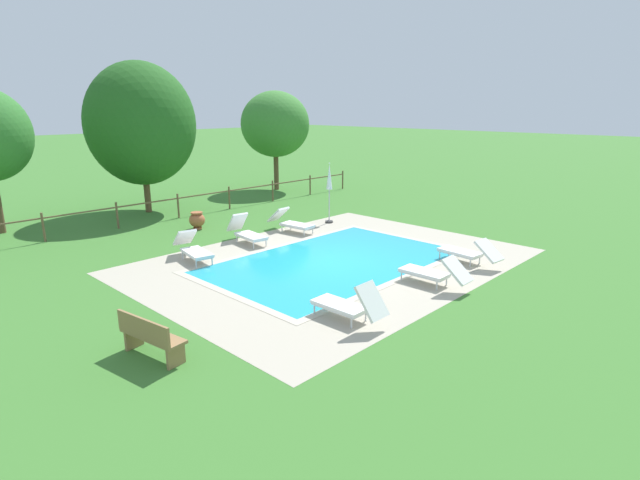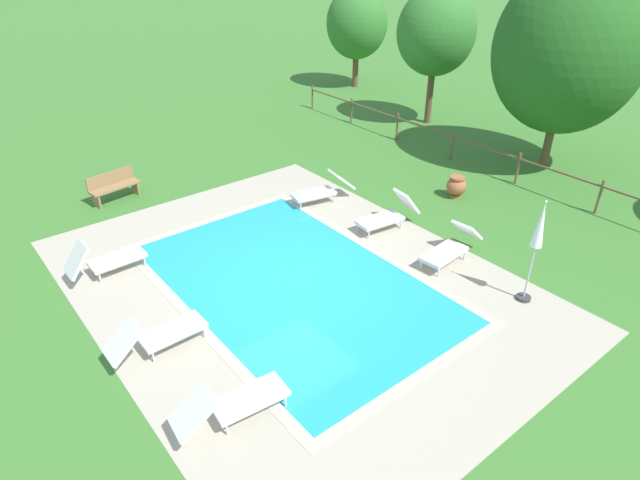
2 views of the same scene
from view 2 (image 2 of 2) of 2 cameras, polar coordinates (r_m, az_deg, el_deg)
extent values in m
plane|color=#3D752D|center=(12.71, -2.89, -4.49)|extent=(160.00, 160.00, 0.00)
cube|color=#B2A893|center=(12.71, -2.89, -4.48)|extent=(11.63, 8.71, 0.01)
cube|color=#23A8C1|center=(12.71, -2.89, -4.48)|extent=(7.67, 4.74, 0.01)
cube|color=#C0B59F|center=(14.06, 5.35, -0.83)|extent=(8.15, 0.24, 0.01)
cube|color=#C0B59F|center=(11.73, -12.88, -8.69)|extent=(8.15, 0.24, 0.01)
cube|color=#C0B59F|center=(10.47, 10.38, -14.09)|extent=(0.24, 4.74, 0.01)
cube|color=#C0B59F|center=(15.64, -11.46, 2.09)|extent=(0.24, 4.74, 0.01)
cube|color=white|center=(13.53, 13.01, -1.37)|extent=(0.72, 1.35, 0.07)
cube|color=white|center=(14.13, 15.34, 1.03)|extent=(0.66, 0.73, 0.61)
cube|color=silver|center=(13.56, 12.98, -1.57)|extent=(0.69, 1.32, 0.04)
cylinder|color=silver|center=(13.11, 12.47, -3.33)|extent=(0.04, 0.04, 0.28)
cylinder|color=silver|center=(13.34, 10.68, -2.48)|extent=(0.04, 0.04, 0.28)
cylinder|color=silver|center=(13.93, 15.07, -1.53)|extent=(0.04, 0.04, 0.28)
cylinder|color=silver|center=(14.14, 13.34, -0.76)|extent=(0.04, 0.04, 0.28)
cube|color=white|center=(9.60, -7.47, -16.23)|extent=(0.72, 1.35, 0.07)
cube|color=white|center=(9.20, -13.32, -17.30)|extent=(0.67, 0.77, 0.56)
cube|color=silver|center=(9.64, -7.45, -16.46)|extent=(0.69, 1.32, 0.04)
cylinder|color=silver|center=(10.05, -5.17, -14.85)|extent=(0.04, 0.04, 0.28)
cylinder|color=silver|center=(9.74, -3.67, -16.66)|extent=(0.04, 0.04, 0.28)
cylinder|color=silver|center=(9.77, -11.13, -17.16)|extent=(0.04, 0.04, 0.28)
cylinder|color=silver|center=(9.44, -9.83, -19.15)|extent=(0.04, 0.04, 0.28)
cube|color=white|center=(14.78, 6.37, 2.15)|extent=(0.75, 1.36, 0.07)
cube|color=white|center=(15.16, 9.18, 4.10)|extent=(0.66, 0.64, 0.71)
cube|color=silver|center=(14.81, 6.36, 1.97)|extent=(0.72, 1.33, 0.04)
cylinder|color=silver|center=(14.39, 5.19, 0.59)|extent=(0.04, 0.04, 0.28)
cylinder|color=silver|center=(14.75, 4.02, 1.43)|extent=(0.04, 0.04, 0.28)
cylinder|color=silver|center=(15.01, 8.60, 1.69)|extent=(0.04, 0.04, 0.28)
cylinder|color=silver|center=(15.35, 7.40, 2.47)|extent=(0.04, 0.04, 0.28)
cube|color=white|center=(11.20, -15.37, -9.25)|extent=(0.62, 1.31, 0.07)
cube|color=white|center=(10.80, -20.21, -10.00)|extent=(0.61, 0.69, 0.60)
cube|color=silver|center=(11.23, -15.33, -9.47)|extent=(0.59, 1.28, 0.04)
cylinder|color=silver|center=(11.65, -13.37, -8.26)|extent=(0.04, 0.04, 0.28)
cylinder|color=silver|center=(11.28, -12.14, -9.55)|extent=(0.04, 0.04, 0.28)
cylinder|color=silver|center=(11.36, -18.34, -10.29)|extent=(0.04, 0.04, 0.28)
cylinder|color=silver|center=(10.98, -17.27, -11.70)|extent=(0.04, 0.04, 0.28)
cube|color=white|center=(16.18, -0.70, 4.94)|extent=(0.84, 1.39, 0.07)
cube|color=white|center=(16.48, 2.32, 6.47)|extent=(0.72, 0.79, 0.60)
cube|color=silver|center=(16.20, -0.69, 4.77)|extent=(0.80, 1.36, 0.04)
cylinder|color=silver|center=(15.83, -2.06, 3.62)|extent=(0.04, 0.04, 0.28)
cylinder|color=silver|center=(16.24, -2.84, 4.33)|extent=(0.04, 0.04, 0.28)
cylinder|color=silver|center=(16.28, 1.45, 4.43)|extent=(0.04, 0.04, 0.28)
cylinder|color=silver|center=(16.69, 0.61, 5.11)|extent=(0.04, 0.04, 0.28)
cube|color=white|center=(13.86, -20.70, -1.86)|extent=(0.63, 1.31, 0.07)
cube|color=white|center=(13.51, -24.43, -1.90)|extent=(0.61, 0.56, 0.72)
cube|color=silver|center=(13.89, -20.65, -2.06)|extent=(0.60, 1.29, 0.04)
cylinder|color=silver|center=(14.30, -18.92, -1.30)|extent=(0.04, 0.04, 0.28)
cylinder|color=silver|center=(13.88, -18.10, -2.16)|extent=(0.04, 0.04, 0.28)
cylinder|color=silver|center=(14.05, -23.01, -2.78)|extent=(0.04, 0.04, 0.28)
cylinder|color=silver|center=(13.62, -22.30, -3.70)|extent=(0.04, 0.04, 0.28)
cylinder|color=#383838|center=(12.96, 20.76, -5.75)|extent=(0.32, 0.32, 0.08)
cylinder|color=#B2B5B7|center=(12.60, 21.29, -3.32)|extent=(0.04, 0.04, 1.40)
cone|color=white|center=(12.02, 22.35, 1.52)|extent=(0.25, 0.25, 1.03)
sphere|color=white|center=(11.79, 22.85, 3.79)|extent=(0.05, 0.05, 0.05)
cube|color=#937047|center=(17.44, -20.90, 5.27)|extent=(0.66, 1.55, 0.06)
cube|color=#937047|center=(17.52, -21.35, 6.13)|extent=(0.27, 1.49, 0.40)
cube|color=#937047|center=(17.79, -18.99, 5.28)|extent=(0.40, 0.12, 0.41)
cube|color=#937047|center=(17.30, -22.59, 3.86)|extent=(0.40, 0.12, 0.41)
cylinder|color=#A85B38|center=(17.20, 14.13, 4.58)|extent=(0.34, 0.34, 0.08)
ellipsoid|color=#A85B38|center=(17.07, 14.26, 5.56)|extent=(0.61, 0.61, 0.57)
cylinder|color=#A85B38|center=(16.96, 14.38, 6.43)|extent=(0.46, 0.46, 0.06)
cylinder|color=brown|center=(25.35, -0.81, 14.94)|extent=(0.08, 0.08, 1.05)
cylinder|color=brown|center=(23.37, 3.36, 13.56)|extent=(0.08, 0.08, 1.05)
cylinder|color=brown|center=(21.54, 8.20, 11.84)|extent=(0.08, 0.08, 1.05)
cylinder|color=brown|center=(19.91, 13.80, 9.71)|extent=(0.08, 0.08, 1.05)
cylinder|color=brown|center=(18.53, 20.24, 7.13)|extent=(0.08, 0.08, 1.05)
cylinder|color=brown|center=(17.45, 27.50, 4.08)|extent=(0.08, 0.08, 1.05)
cube|color=brown|center=(18.41, 20.42, 8.06)|extent=(21.48, 0.05, 0.05)
cylinder|color=brown|center=(23.62, 11.56, 14.89)|extent=(0.27, 0.27, 2.39)
ellipsoid|color=#33752D|center=(23.11, 12.22, 20.78)|extent=(3.11, 3.11, 3.39)
cylinder|color=brown|center=(29.08, 3.78, 17.67)|extent=(0.29, 0.29, 1.82)
ellipsoid|color=#33752D|center=(28.68, 3.93, 21.96)|extent=(3.02, 3.02, 3.43)
cylinder|color=brown|center=(20.25, 23.10, 9.81)|extent=(0.28, 0.28, 1.92)
ellipsoid|color=#235B1E|center=(19.54, 24.90, 17.87)|extent=(4.70, 4.70, 5.30)
camera|label=1|loc=(20.06, -50.96, 12.26)|focal=27.87mm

